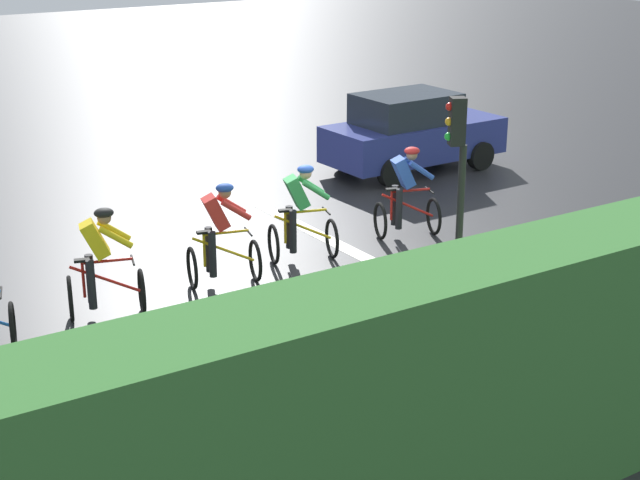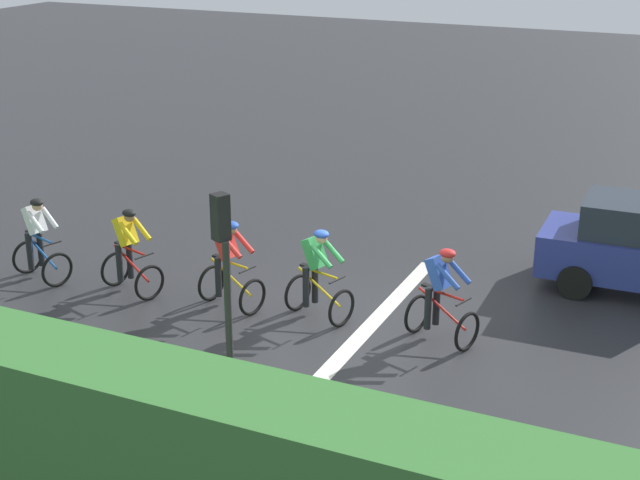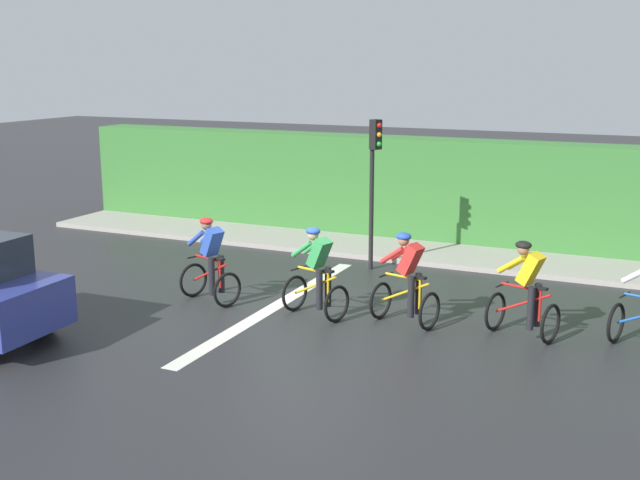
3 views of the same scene
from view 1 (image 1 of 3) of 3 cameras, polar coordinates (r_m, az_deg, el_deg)
The scene contains 11 objects.
ground_plane at distance 16.60m, azimuth 0.75°, elevation -1.11°, with size 80.00×80.00×0.00m, color #28282B.
sidewalk_kerb at distance 11.53m, azimuth 7.67°, elevation -10.70°, with size 2.80×23.11×0.12m, color #9E998E.
stone_wall_low at distance 10.84m, azimuth 10.85°, elevation -11.51°, with size 0.44×23.11×0.60m, color tan.
hedge_wall at distance 10.17m, azimuth 12.38°, elevation -7.22°, with size 1.10×23.11×2.65m, color #387533.
road_marking_stop_line at distance 16.86m, azimuth 2.13°, elevation -0.79°, with size 7.00×0.30×0.01m, color silver.
cyclist_second at distance 14.40m, azimuth -12.63°, elevation -1.48°, with size 0.96×1.23×1.66m.
cyclist_mid at distance 15.31m, azimuth -5.81°, elevation 0.16°, with size 0.92×1.21×1.66m.
cyclist_fourth at distance 16.28m, azimuth -1.14°, elevation 1.43°, with size 0.96×1.23×1.66m.
cyclist_trailing at distance 17.52m, azimuth 5.03°, elevation 2.67°, with size 0.98×1.24×1.66m.
car_navy at distance 21.97m, azimuth 5.37°, elevation 6.28°, with size 1.96×4.14×1.76m.
traffic_light_near_crossing at distance 13.26m, azimuth 8.01°, elevation 3.50°, with size 0.27×0.29×3.34m.
Camera 1 is at (-12.94, 8.65, 5.79)m, focal length 54.89 mm.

